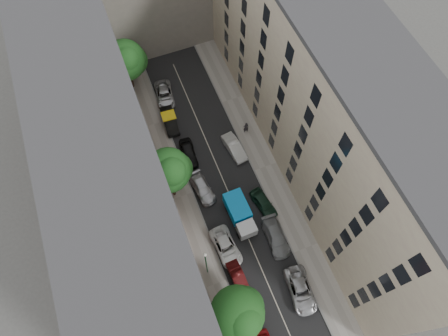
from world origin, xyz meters
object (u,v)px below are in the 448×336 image
tarp_truck (240,214)px  car_left_5 (170,121)px  car_left_3 (202,189)px  car_right_1 (276,237)px  car_left_6 (165,95)px  tree_near (239,314)px  car_right_0 (301,290)px  car_left_1 (238,278)px  tree_mid (169,172)px  car_left_4 (188,153)px  car_left_2 (226,247)px  car_right_2 (264,203)px  tree_far (126,61)px  car_right_3 (234,147)px  pedestrian (246,127)px  lamp_post (206,262)px

tarp_truck → car_left_5: bearing=101.4°
car_left_3 → car_right_1: (5.60, -8.60, 0.07)m
car_left_6 → car_left_3: bearing=-82.0°
car_left_5 → tree_near: 25.98m
tarp_truck → car_right_0: (2.82, -9.99, -0.64)m
car_left_1 → tree_mid: size_ratio=0.44×
car_left_4 → car_right_0: 20.66m
car_right_0 → car_left_1: bearing=154.1°
car_left_2 → car_left_5: car_left_5 is taller
car_right_2 → car_left_4: bearing=112.4°
car_left_3 → car_right_1: car_right_1 is taller
car_left_1 → car_left_6: car_left_6 is taller
car_left_6 → tarp_truck: bearing=-74.0°
tree_far → car_right_3: bearing=-57.6°
car_right_0 → pedestrian: (2.40, 20.59, 0.38)m
car_left_1 → car_right_2: size_ratio=0.94×
car_left_1 → car_left_3: 11.20m
car_right_0 → tree_far: size_ratio=0.67×
tarp_truck → car_left_5: (-3.49, 15.35, -0.62)m
car_right_3 → lamp_post: (-8.40, -13.08, 3.77)m
car_left_3 → car_right_2: 7.42m
tree_mid → car_left_1: bearing=-75.0°
car_left_6 → pedestrian: pedestrian is taller
car_right_0 → lamp_post: (-8.40, 5.52, 3.77)m
car_right_2 → car_right_1: bearing=-104.9°
tree_far → pedestrian: bearing=-47.0°
car_left_4 → car_right_1: (5.60, -13.69, -0.00)m
tree_near → car_left_4: bearing=85.2°
car_left_1 → tree_near: 6.15m
car_right_1 → pedestrian: size_ratio=2.64×
car_right_1 → car_left_5: bearing=111.1°
lamp_post → pedestrian: 18.85m
car_left_1 → tree_mid: 13.51m
car_right_3 → tree_near: bearing=-118.9°
car_left_4 → tree_near: tree_near is taller
car_left_4 → tree_mid: bearing=-121.0°
car_left_5 → tree_mid: size_ratio=0.50×
car_left_1 → lamp_post: (-2.80, 1.92, 3.85)m
car_right_1 → tree_near: bearing=-135.6°
car_left_2 → lamp_post: lamp_post is taller
car_left_6 → tree_far: tree_far is taller
car_left_1 → car_left_2: 3.60m
car_left_6 → car_right_0: car_right_0 is taller
car_left_5 → tree_mid: tree_mid is taller
car_left_1 → tree_far: size_ratio=0.50×
pedestrian → car_right_2: bearing=82.3°
car_right_0 → tree_near: bearing=-171.1°
tree_mid → pedestrian: 13.30m
car_left_1 → car_left_6: size_ratio=0.80×
tree_mid → car_left_4: bearing=54.1°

